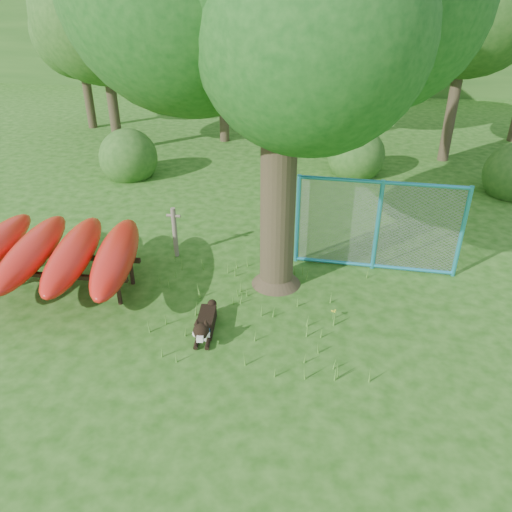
# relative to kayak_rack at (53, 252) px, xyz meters

# --- Properties ---
(ground) EXTENTS (80.00, 80.00, 0.00)m
(ground) POSITION_rel_kayak_rack_xyz_m (3.73, -0.93, -0.84)
(ground) COLOR #1B4B0F
(ground) RESTS_ON ground
(wooden_post) EXTENTS (0.31, 0.11, 1.16)m
(wooden_post) POSITION_rel_kayak_rack_xyz_m (1.84, 1.76, -0.23)
(wooden_post) COLOR #6A5E50
(wooden_post) RESTS_ON ground
(kayak_rack) EXTENTS (3.84, 3.41, 1.10)m
(kayak_rack) POSITION_rel_kayak_rack_xyz_m (0.00, 0.00, 0.00)
(kayak_rack) COLOR black
(kayak_rack) RESTS_ON ground
(husky_dog) EXTENTS (0.40, 1.21, 0.54)m
(husky_dog) POSITION_rel_kayak_rack_xyz_m (3.24, -0.89, -0.65)
(husky_dog) COLOR black
(husky_dog) RESTS_ON ground
(fence_section) EXTENTS (3.40, 0.14, 3.31)m
(fence_section) POSITION_rel_kayak_rack_xyz_m (6.16, 1.99, 0.16)
(fence_section) COLOR #2A9DC6
(fence_section) RESTS_ON ground
(wildflower_clump) EXTENTS (0.09, 0.08, 0.19)m
(wildflower_clump) POSITION_rel_kayak_rack_xyz_m (5.42, -0.04, -0.68)
(wildflower_clump) COLOR #4F8B2D
(wildflower_clump) RESTS_ON ground
(bg_tree_a) EXTENTS (4.40, 4.40, 6.70)m
(bg_tree_a) POSITION_rel_kayak_rack_xyz_m (-2.77, 9.07, 3.65)
(bg_tree_a) COLOR #352B1C
(bg_tree_a) RESTS_ON ground
(bg_tree_c) EXTENTS (4.00, 4.00, 6.12)m
(bg_tree_c) POSITION_rel_kayak_rack_xyz_m (5.23, 12.07, 3.27)
(bg_tree_c) COLOR #352B1C
(bg_tree_c) RESTS_ON ground
(bg_tree_f) EXTENTS (3.60, 3.60, 5.55)m
(bg_tree_f) POSITION_rel_kayak_rack_xyz_m (-5.27, 12.07, 2.89)
(bg_tree_f) COLOR #352B1C
(bg_tree_f) RESTS_ON ground
(shrub_left) EXTENTS (1.80, 1.80, 1.80)m
(shrub_left) POSITION_rel_kayak_rack_xyz_m (-1.27, 6.57, -0.84)
(shrub_left) COLOR #25521A
(shrub_left) RESTS_ON ground
(shrub_right) EXTENTS (1.80, 1.80, 1.80)m
(shrub_right) POSITION_rel_kayak_rack_xyz_m (10.23, 7.07, -0.84)
(shrub_right) COLOR #25521A
(shrub_right) RESTS_ON ground
(shrub_mid) EXTENTS (1.80, 1.80, 1.80)m
(shrub_mid) POSITION_rel_kayak_rack_xyz_m (5.73, 8.07, -0.84)
(shrub_mid) COLOR #25521A
(shrub_mid) RESTS_ON ground
(wooded_hillside) EXTENTS (80.00, 12.00, 6.00)m
(wooded_hillside) POSITION_rel_kayak_rack_xyz_m (3.73, 27.07, 2.16)
(wooded_hillside) COLOR #25521A
(wooded_hillside) RESTS_ON ground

